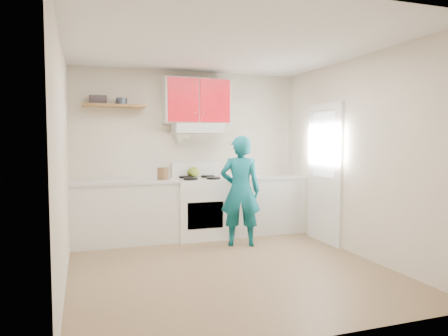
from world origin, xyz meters
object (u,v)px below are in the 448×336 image
object	(u,v)px
tin	(122,101)
crock	(163,174)
stove	(200,208)
person	(240,191)
kettle	(193,172)

from	to	relation	value
tin	crock	size ratio (longest dim) A/B	0.80
tin	crock	distance (m)	1.24
stove	person	world-z (taller)	person
stove	tin	size ratio (longest dim) A/B	5.64
crock	person	distance (m)	1.21
person	kettle	bearing A→B (deg)	-43.38
stove	crock	world-z (taller)	crock
kettle	crock	size ratio (longest dim) A/B	0.97
kettle	crock	bearing A→B (deg)	-146.63
person	crock	bearing A→B (deg)	-14.10
tin	person	size ratio (longest dim) A/B	0.10
crock	person	xyz separation A→B (m)	(0.99, -0.66, -0.21)
tin	kettle	size ratio (longest dim) A/B	0.83
crock	person	size ratio (longest dim) A/B	0.13
crock	stove	bearing A→B (deg)	0.68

